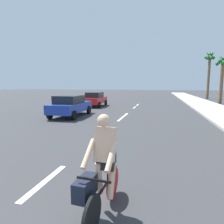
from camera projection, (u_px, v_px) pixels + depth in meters
ground_plane at (134, 108)px, 19.69m from camera, size 160.00×160.00×0.00m
sidewalk_strip at (209, 107)px, 19.74m from camera, size 3.60×80.00×0.14m
lane_stripe_1 at (45, 181)px, 4.56m from camera, size 0.16×1.80×0.01m
lane_stripe_2 at (100, 136)px, 8.64m from camera, size 0.16×1.80×0.01m
lane_stripe_3 at (121, 119)px, 13.06m from camera, size 0.16×1.80×0.01m
lane_stripe_4 at (125, 115)px, 14.83m from camera, size 0.16×1.80×0.01m
lane_stripe_5 at (134, 107)px, 19.84m from camera, size 0.16×1.80×0.01m
lane_stripe_6 at (138, 105)px, 22.46m from camera, size 0.16×1.80×0.01m
cyclist at (100, 171)px, 3.27m from camera, size 0.63×1.71×1.82m
parked_car_blue at (70, 105)px, 14.07m from camera, size 2.10×4.35×1.57m
parked_car_red at (95, 99)px, 20.72m from camera, size 1.97×4.05×1.57m
palm_tree_far at (223, 68)px, 23.20m from camera, size 1.82×1.75×6.14m
palm_tree_distant at (209, 63)px, 31.67m from camera, size 1.78×1.96×8.03m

